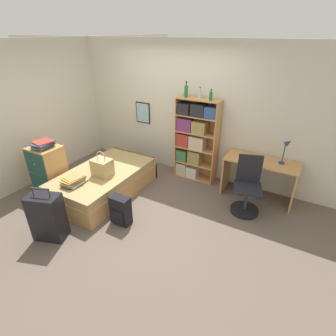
{
  "coord_description": "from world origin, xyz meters",
  "views": [
    {
      "loc": [
        2.36,
        -3.04,
        2.71
      ],
      "look_at": [
        0.52,
        0.19,
        0.75
      ],
      "focal_mm": 28.0,
      "sensor_mm": 36.0,
      "label": 1
    }
  ],
  "objects_px": {
    "suitcase": "(48,217)",
    "bed": "(105,181)",
    "dresser": "(49,170)",
    "desk_chair": "(246,194)",
    "bottle_clear": "(211,96)",
    "handbag": "(102,167)",
    "bookcase": "(193,139)",
    "waste_bin": "(251,190)",
    "desk_lamp": "(287,147)",
    "backpack": "(120,210)",
    "bottle_green": "(186,91)",
    "desk": "(260,172)",
    "magazine_pile_on_dresser": "(43,145)",
    "book_stack_on_bed": "(73,181)",
    "bottle_brown": "(200,94)"
  },
  "relations": [
    {
      "from": "bottle_clear",
      "to": "desk_lamp",
      "type": "xyz_separation_m",
      "value": [
        1.37,
        -0.02,
        -0.66
      ]
    },
    {
      "from": "suitcase",
      "to": "dresser",
      "type": "xyz_separation_m",
      "value": [
        -1.02,
        0.85,
        0.09
      ]
    },
    {
      "from": "bottle_brown",
      "to": "desk",
      "type": "bearing_deg",
      "value": -5.82
    },
    {
      "from": "dresser",
      "to": "desk_lamp",
      "type": "xyz_separation_m",
      "value": [
        3.72,
        1.76,
        0.58
      ]
    },
    {
      "from": "suitcase",
      "to": "waste_bin",
      "type": "xyz_separation_m",
      "value": [
        2.29,
        2.5,
        -0.22
      ]
    },
    {
      "from": "bottle_brown",
      "to": "desk_lamp",
      "type": "relative_size",
      "value": 0.45
    },
    {
      "from": "book_stack_on_bed",
      "to": "bookcase",
      "type": "distance_m",
      "value": 2.34
    },
    {
      "from": "suitcase",
      "to": "bed",
      "type": "bearing_deg",
      "value": 95.6
    },
    {
      "from": "bed",
      "to": "handbag",
      "type": "height_order",
      "value": "handbag"
    },
    {
      "from": "handbag",
      "to": "book_stack_on_bed",
      "type": "xyz_separation_m",
      "value": [
        -0.21,
        -0.47,
        -0.09
      ]
    },
    {
      "from": "dresser",
      "to": "bottle_brown",
      "type": "distance_m",
      "value": 3.07
    },
    {
      "from": "backpack",
      "to": "waste_bin",
      "type": "xyz_separation_m",
      "value": [
        1.6,
        1.74,
        -0.1
      ]
    },
    {
      "from": "magazine_pile_on_dresser",
      "to": "desk_lamp",
      "type": "xyz_separation_m",
      "value": [
        3.69,
        1.77,
        0.07
      ]
    },
    {
      "from": "bed",
      "to": "bookcase",
      "type": "relative_size",
      "value": 1.17
    },
    {
      "from": "bookcase",
      "to": "desk",
      "type": "bearing_deg",
      "value": -4.8
    },
    {
      "from": "bottle_clear",
      "to": "waste_bin",
      "type": "relative_size",
      "value": 0.75
    },
    {
      "from": "bottle_brown",
      "to": "desk",
      "type": "xyz_separation_m",
      "value": [
        1.27,
        -0.13,
        -1.18
      ]
    },
    {
      "from": "bed",
      "to": "desk_chair",
      "type": "bearing_deg",
      "value": 16.6
    },
    {
      "from": "suitcase",
      "to": "bottle_clear",
      "type": "distance_m",
      "value": 3.24
    },
    {
      "from": "backpack",
      "to": "suitcase",
      "type": "bearing_deg",
      "value": -132.22
    },
    {
      "from": "handbag",
      "to": "desk",
      "type": "height_order",
      "value": "handbag"
    },
    {
      "from": "bottle_brown",
      "to": "bed",
      "type": "bearing_deg",
      "value": -132.27
    },
    {
      "from": "suitcase",
      "to": "desk",
      "type": "height_order",
      "value": "suitcase"
    },
    {
      "from": "bed",
      "to": "suitcase",
      "type": "xyz_separation_m",
      "value": [
        0.13,
        -1.33,
        0.13
      ]
    },
    {
      "from": "handbag",
      "to": "suitcase",
      "type": "height_order",
      "value": "handbag"
    },
    {
      "from": "desk_lamp",
      "to": "backpack",
      "type": "bearing_deg",
      "value": -137.29
    },
    {
      "from": "handbag",
      "to": "bottle_brown",
      "type": "bearing_deg",
      "value": 53.42
    },
    {
      "from": "bottle_green",
      "to": "backpack",
      "type": "relative_size",
      "value": 0.61
    },
    {
      "from": "desk_lamp",
      "to": "backpack",
      "type": "relative_size",
      "value": 0.95
    },
    {
      "from": "suitcase",
      "to": "desk",
      "type": "xyz_separation_m",
      "value": [
        2.37,
        2.56,
        0.16
      ]
    },
    {
      "from": "handbag",
      "to": "desk_lamp",
      "type": "distance_m",
      "value": 3.09
    },
    {
      "from": "bottle_clear",
      "to": "waste_bin",
      "type": "xyz_separation_m",
      "value": [
        0.96,
        -0.13,
        -1.56
      ]
    },
    {
      "from": "bottle_green",
      "to": "bottle_brown",
      "type": "xyz_separation_m",
      "value": [
        0.26,
        0.04,
        -0.03
      ]
    },
    {
      "from": "book_stack_on_bed",
      "to": "bottle_green",
      "type": "relative_size",
      "value": 1.36
    },
    {
      "from": "dresser",
      "to": "magazine_pile_on_dresser",
      "type": "xyz_separation_m",
      "value": [
        0.03,
        -0.01,
        0.51
      ]
    },
    {
      "from": "desk",
      "to": "backpack",
      "type": "distance_m",
      "value": 2.48
    },
    {
      "from": "suitcase",
      "to": "backpack",
      "type": "distance_m",
      "value": 1.03
    },
    {
      "from": "dresser",
      "to": "backpack",
      "type": "distance_m",
      "value": 1.73
    },
    {
      "from": "desk",
      "to": "dresser",
      "type": "bearing_deg",
      "value": -153.35
    },
    {
      "from": "desk",
      "to": "bookcase",
      "type": "bearing_deg",
      "value": 175.2
    },
    {
      "from": "waste_bin",
      "to": "bookcase",
      "type": "bearing_deg",
      "value": 172.52
    },
    {
      "from": "bottle_green",
      "to": "bottle_clear",
      "type": "xyz_separation_m",
      "value": [
        0.48,
        -0.02,
        -0.03
      ]
    },
    {
      "from": "handbag",
      "to": "bottle_clear",
      "type": "xyz_separation_m",
      "value": [
        1.34,
        1.45,
        1.08
      ]
    },
    {
      "from": "handbag",
      "to": "bookcase",
      "type": "xyz_separation_m",
      "value": [
        1.04,
        1.48,
        0.22
      ]
    },
    {
      "from": "magazine_pile_on_dresser",
      "to": "bottle_green",
      "type": "distance_m",
      "value": 2.69
    },
    {
      "from": "waste_bin",
      "to": "handbag",
      "type": "bearing_deg",
      "value": -150.21
    },
    {
      "from": "bed",
      "to": "bottle_clear",
      "type": "xyz_separation_m",
      "value": [
        1.46,
        1.3,
        1.47
      ]
    },
    {
      "from": "bottle_clear",
      "to": "backpack",
      "type": "distance_m",
      "value": 2.46
    },
    {
      "from": "bottle_green",
      "to": "desk_lamp",
      "type": "distance_m",
      "value": 1.98
    },
    {
      "from": "bed",
      "to": "desk_chair",
      "type": "distance_m",
      "value": 2.53
    }
  ]
}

